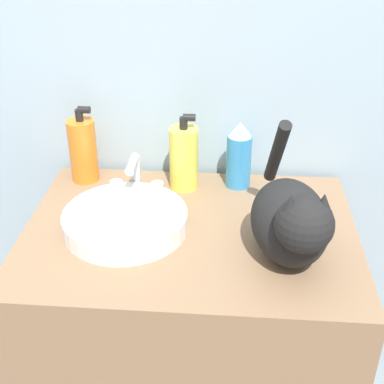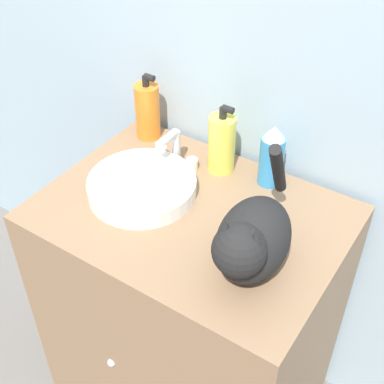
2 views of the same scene
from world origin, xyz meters
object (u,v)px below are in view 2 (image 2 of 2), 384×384
(soap_bottle, at_px, (147,111))
(spray_bottle, at_px, (272,156))
(cat, at_px, (251,239))
(lotion_bottle, at_px, (222,143))

(soap_bottle, xyz_separation_m, spray_bottle, (0.40, -0.00, -0.00))
(cat, distance_m, lotion_bottle, 0.38)
(soap_bottle, relative_size, lotion_bottle, 1.02)
(cat, distance_m, soap_bottle, 0.59)
(cat, xyz_separation_m, soap_bottle, (-0.51, 0.31, -0.01))
(soap_bottle, bearing_deg, cat, -31.12)
(soap_bottle, distance_m, lotion_bottle, 0.26)
(soap_bottle, bearing_deg, spray_bottle, -0.13)
(spray_bottle, height_order, lotion_bottle, lotion_bottle)
(cat, xyz_separation_m, lotion_bottle, (-0.24, 0.29, -0.01))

